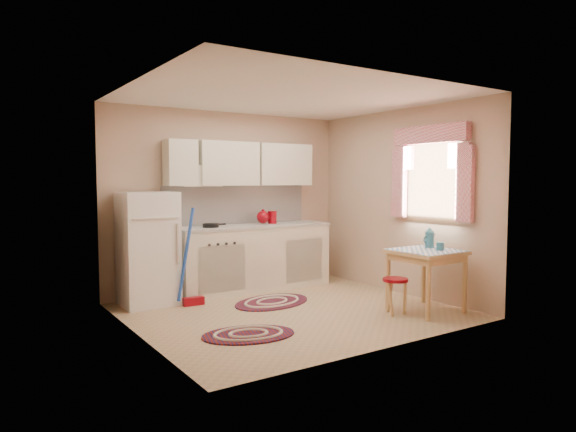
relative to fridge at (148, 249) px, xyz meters
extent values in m
plane|color=tan|center=(1.29, -1.25, -0.70)|extent=(3.60, 3.60, 0.00)
cube|color=silver|center=(1.29, -1.25, 1.80)|extent=(3.60, 3.20, 0.04)
cube|color=tan|center=(1.29, 0.35, 0.55)|extent=(3.60, 0.04, 2.50)
cube|color=tan|center=(1.29, -2.85, 0.55)|extent=(3.60, 0.04, 2.50)
cube|color=tan|center=(-0.51, -1.25, 0.55)|extent=(0.04, 3.20, 2.50)
cube|color=tan|center=(3.09, -1.25, 0.55)|extent=(0.04, 3.20, 2.50)
cube|color=white|center=(1.42, 0.34, 0.50)|extent=(2.25, 0.03, 0.55)
cube|color=silver|center=(1.42, 0.19, 1.07)|extent=(2.25, 0.33, 0.60)
cube|color=white|center=(3.07, -1.80, 0.85)|extent=(0.04, 0.85, 0.95)
cube|color=white|center=(0.00, 0.00, 0.00)|extent=(0.65, 0.60, 1.40)
cube|color=silver|center=(1.52, 0.05, -0.26)|extent=(2.25, 0.60, 0.88)
cube|color=#B7B3AD|center=(1.52, 0.05, 0.20)|extent=(2.27, 0.62, 0.04)
cylinder|color=black|center=(0.85, 0.00, 0.24)|extent=(0.25, 0.25, 0.05)
cylinder|color=maroon|center=(1.84, 0.05, 0.30)|extent=(0.13, 0.13, 0.16)
cube|color=tan|center=(2.62, -2.12, -0.34)|extent=(0.72, 0.72, 0.72)
cylinder|color=maroon|center=(2.21, -2.04, -0.49)|extent=(0.34, 0.34, 0.42)
cylinder|color=teal|center=(2.74, -2.22, 0.07)|extent=(0.10, 0.10, 0.10)
camera|label=1|loc=(-2.03, -6.20, 0.84)|focal=32.00mm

